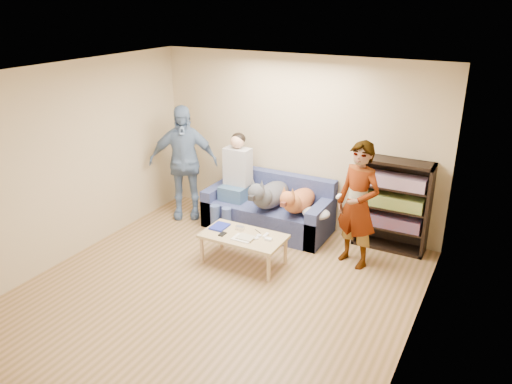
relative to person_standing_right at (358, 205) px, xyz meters
The scene contains 27 objects.
ground 2.24m from the person_standing_right, 127.15° to the right, with size 5.00×5.00×0.00m, color olive.
ceiling 2.71m from the person_standing_right, 127.15° to the right, with size 5.00×5.00×0.00m, color white.
wall_back 1.58m from the person_standing_right, 145.78° to the left, with size 4.50×4.50×0.00m, color tan.
wall_front 4.36m from the person_standing_right, 106.76° to the right, with size 4.50×4.50×0.00m, color tan.
wall_left 3.90m from the person_standing_right, 154.76° to the right, with size 5.00×5.00×0.00m, color tan.
wall_right 1.98m from the person_standing_right, 58.78° to the right, with size 5.00×5.00×0.00m, color tan.
blanket 0.78m from the person_standing_right, 160.11° to the left, with size 0.40×0.34×0.14m, color #A5A5A9.
person_standing_right is the anchor object (origin of this frame).
person_standing_left 2.91m from the person_standing_right, behind, with size 1.07×0.45×1.83m, color #6780A6.
held_controller 0.32m from the person_standing_right, 135.00° to the right, with size 0.04×0.11×0.03m, color white.
notebook_blue 1.87m from the person_standing_right, 158.91° to the right, with size 0.20×0.26×0.03m, color #1C289A.
papers 1.55m from the person_standing_right, 147.22° to the right, with size 0.26×0.20×0.01m, color white.
magazine 1.51m from the person_standing_right, 147.24° to the right, with size 0.22×0.17×0.01m, color #B7AF92.
camera_silver 1.59m from the person_standing_right, 157.59° to the right, with size 0.11×0.06×0.05m, color silver.
controller_a 1.26m from the person_standing_right, 149.32° to the right, with size 0.04×0.13×0.03m, color white.
controller_b 1.23m from the person_standing_right, 143.92° to the right, with size 0.09×0.06×0.03m, color white.
headphone_cup_a 1.38m from the person_standing_right, 146.61° to the right, with size 0.07×0.07×0.02m, color white.
headphone_cup_b 1.34m from the person_standing_right, 149.61° to the right, with size 0.07×0.07×0.02m, color white.
pen_orange 1.64m from the person_standing_right, 146.76° to the right, with size 0.01×0.01×0.14m, color #C8571C.
pen_black 1.36m from the person_standing_right, 156.00° to the right, with size 0.01×0.01×0.14m, color black.
wallet 1.81m from the person_standing_right, 151.97° to the right, with size 0.07×0.12×0.01m, color black.
sofa 1.66m from the person_standing_right, 163.43° to the left, with size 1.90×0.85×0.82m.
person_seated 2.06m from the person_standing_right, behind, with size 0.40×0.73×1.47m.
dog_gray 1.45m from the person_standing_right, 169.61° to the left, with size 0.40×1.24×0.57m.
dog_tan 1.04m from the person_standing_right, 162.65° to the left, with size 0.35×1.14×0.51m.
coffee_table 1.55m from the person_standing_right, 151.52° to the right, with size 1.10×0.60×0.42m.
bookshelf 0.76m from the person_standing_right, 66.19° to the left, with size 1.00×0.34×1.30m.
Camera 1 is at (2.87, -4.18, 3.36)m, focal length 35.00 mm.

